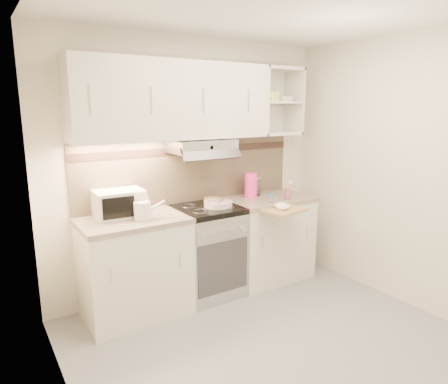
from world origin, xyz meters
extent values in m
plane|color=gray|center=(0.00, 0.00, 0.00)|extent=(3.00, 3.00, 0.00)
cube|color=beige|center=(0.00, 1.40, 1.25)|extent=(3.00, 0.04, 2.50)
cube|color=beige|center=(-1.50, 0.00, 1.25)|extent=(0.04, 2.80, 2.50)
cube|color=beige|center=(1.50, 0.00, 1.25)|extent=(0.04, 2.80, 2.50)
cube|color=white|center=(0.00, 0.00, 2.50)|extent=(3.00, 2.80, 0.04)
cube|color=tan|center=(0.00, 1.39, 1.22)|extent=(2.40, 0.02, 0.64)
cube|color=#33211C|center=(0.00, 1.38, 1.42)|extent=(2.40, 0.01, 0.08)
cube|color=silver|center=(-0.25, 1.23, 1.90)|extent=(1.90, 0.34, 0.70)
cube|color=silver|center=(0.95, 1.23, 1.90)|extent=(0.50, 0.34, 0.70)
cylinder|color=#AECF4F|center=(0.87, 1.23, 1.95)|extent=(0.19, 0.19, 0.10)
cylinder|color=silver|center=(1.07, 1.23, 1.93)|extent=(0.18, 0.18, 0.06)
cube|color=#B7B7BC|center=(0.00, 1.20, 1.48)|extent=(0.60, 0.40, 0.12)
cube|color=silver|center=(-0.75, 1.10, 0.43)|extent=(0.90, 0.60, 0.86)
cube|color=gray|center=(-0.75, 1.10, 0.88)|extent=(0.92, 0.62, 0.04)
cube|color=silver|center=(0.75, 1.10, 0.43)|extent=(0.90, 0.60, 0.86)
cube|color=gray|center=(0.75, 1.10, 0.88)|extent=(0.92, 0.62, 0.04)
cube|color=#B7B7BC|center=(0.00, 1.10, 0.42)|extent=(0.60, 0.58, 0.85)
cube|color=black|center=(0.00, 1.10, 0.88)|extent=(0.60, 0.60, 0.05)
cube|color=silver|center=(-0.82, 1.22, 1.02)|extent=(0.43, 0.33, 0.24)
cube|color=black|center=(-0.82, 1.07, 1.02)|extent=(0.27, 0.03, 0.18)
cylinder|color=white|center=(-0.69, 1.01, 0.98)|extent=(0.14, 0.14, 0.16)
cone|color=white|center=(-0.58, 1.00, 1.00)|extent=(0.20, 0.06, 0.12)
torus|color=white|center=(-0.69, 1.01, 1.08)|extent=(0.13, 0.03, 0.13)
cylinder|color=silver|center=(0.10, 1.05, 0.91)|extent=(0.27, 0.27, 0.02)
cylinder|color=silver|center=(0.10, 1.05, 0.93)|extent=(0.27, 0.27, 0.02)
cylinder|color=silver|center=(0.10, 1.05, 0.94)|extent=(0.27, 0.27, 0.02)
cube|color=silver|center=(0.10, 1.05, 0.95)|extent=(0.18, 0.05, 0.01)
cylinder|color=#99583B|center=(0.15, 1.24, 0.92)|extent=(0.18, 0.18, 0.04)
cylinder|color=#FC2F9C|center=(0.60, 1.20, 1.03)|extent=(0.13, 0.13, 0.27)
cube|color=#FC2F9C|center=(0.66, 1.22, 1.07)|extent=(0.03, 0.04, 0.11)
cylinder|color=white|center=(0.71, 1.26, 0.99)|extent=(0.10, 0.10, 0.19)
cylinder|color=#B7B7BC|center=(0.71, 1.26, 1.10)|extent=(0.11, 0.11, 0.02)
cylinder|color=white|center=(0.63, 0.90, 0.93)|extent=(0.05, 0.05, 0.06)
cylinder|color=#2264AE|center=(0.63, 0.90, 0.97)|extent=(0.05, 0.05, 0.02)
cone|color=pink|center=(0.88, 0.92, 0.97)|extent=(0.08, 0.08, 0.13)
cube|color=tan|center=(0.62, 0.72, 0.87)|extent=(0.45, 0.42, 0.02)
camera|label=1|loc=(-1.89, -2.13, 1.84)|focal=32.00mm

